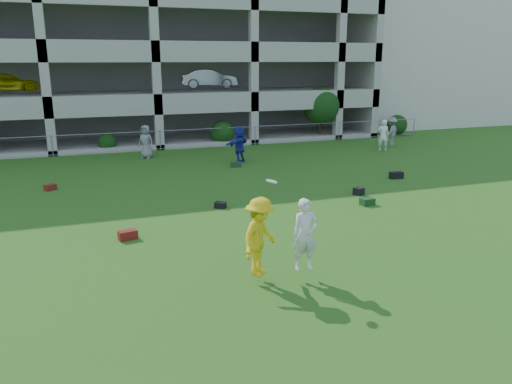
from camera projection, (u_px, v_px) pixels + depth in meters
name	position (u px, v px, depth m)	size (l,w,h in m)	color
ground	(280.00, 276.00, 12.56)	(100.00, 100.00, 0.00)	#235114
stucco_building	(402.00, 62.00, 44.17)	(16.00, 14.00, 10.00)	beige
bystander_c	(146.00, 142.00, 27.26)	(0.88, 0.58, 1.81)	gray
bystander_d	(239.00, 144.00, 26.09)	(1.77, 0.56, 1.91)	navy
bystander_e	(383.00, 135.00, 29.41)	(0.67, 0.44, 1.84)	white
bystander_f	(392.00, 132.00, 31.12)	(1.15, 0.66, 1.78)	gray
bag_red_a	(128.00, 235.00, 15.08)	(0.55, 0.30, 0.28)	#54110E
bag_black_b	(220.00, 205.00, 18.26)	(0.40, 0.25, 0.22)	black
bag_green_c	(367.00, 202.00, 18.63)	(0.50, 0.35, 0.26)	#173814
crate_d	(359.00, 191.00, 20.01)	(0.35, 0.35, 0.30)	black
bag_black_e	(396.00, 175.00, 22.75)	(0.60, 0.30, 0.30)	black
bag_red_f	(50.00, 187.00, 20.73)	(0.45, 0.28, 0.24)	#5D1910
bag_green_g	(236.00, 165.00, 25.14)	(0.50, 0.30, 0.25)	#13351A
frisbee_contest	(270.00, 236.00, 11.94)	(2.14, 1.37, 2.36)	yellow
parking_garage	(138.00, 48.00, 36.23)	(30.00, 14.00, 12.00)	#9E998C
fence	(160.00, 140.00, 29.70)	(36.06, 0.06, 1.20)	gray
shrub_row	(230.00, 120.00, 31.59)	(34.38, 2.52, 3.50)	#163D11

